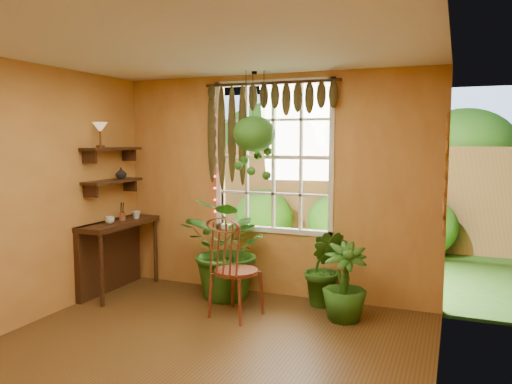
% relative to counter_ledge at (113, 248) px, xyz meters
% --- Properties ---
extents(floor, '(4.50, 4.50, 0.00)m').
position_rel_counter_ledge_xyz_m(floor, '(1.91, -1.60, -0.55)').
color(floor, brown).
rests_on(floor, ground).
extents(ceiling, '(4.50, 4.50, 0.00)m').
position_rel_counter_ledge_xyz_m(ceiling, '(1.91, -1.60, 2.15)').
color(ceiling, white).
rests_on(ceiling, wall_back).
extents(wall_back, '(4.00, 0.00, 4.00)m').
position_rel_counter_ledge_xyz_m(wall_back, '(1.91, 0.65, 0.80)').
color(wall_back, '#CB9245').
rests_on(wall_back, floor).
extents(wall_right, '(0.00, 4.50, 4.50)m').
position_rel_counter_ledge_xyz_m(wall_right, '(3.91, -1.60, 0.80)').
color(wall_right, '#CB9245').
rests_on(wall_right, floor).
extents(window, '(1.52, 0.10, 1.86)m').
position_rel_counter_ledge_xyz_m(window, '(1.91, 0.68, 1.15)').
color(window, white).
rests_on(window, wall_back).
extents(valance_vine, '(1.70, 0.12, 1.10)m').
position_rel_counter_ledge_xyz_m(valance_vine, '(1.82, 0.56, 1.73)').
color(valance_vine, '#3D1E10').
rests_on(valance_vine, window).
extents(string_lights, '(0.03, 0.03, 1.54)m').
position_rel_counter_ledge_xyz_m(string_lights, '(1.15, 0.59, 1.20)').
color(string_lights, '#FF2633').
rests_on(string_lights, window).
extents(wall_plates, '(0.04, 0.32, 1.10)m').
position_rel_counter_ledge_xyz_m(wall_plates, '(3.89, 0.19, 1.00)').
color(wall_plates, '#F2E9C6').
rests_on(wall_plates, wall_right).
extents(counter_ledge, '(0.40, 1.20, 0.90)m').
position_rel_counter_ledge_xyz_m(counter_ledge, '(0.00, 0.00, 0.00)').
color(counter_ledge, '#3D1E10').
rests_on(counter_ledge, floor).
extents(shelf_lower, '(0.25, 0.90, 0.04)m').
position_rel_counter_ledge_xyz_m(shelf_lower, '(0.03, 0.00, 0.85)').
color(shelf_lower, '#3D1E10').
rests_on(shelf_lower, wall_left).
extents(shelf_upper, '(0.25, 0.90, 0.04)m').
position_rel_counter_ledge_xyz_m(shelf_upper, '(0.03, 0.00, 1.25)').
color(shelf_upper, '#3D1E10').
rests_on(shelf_upper, wall_left).
extents(backyard, '(14.00, 10.00, 12.00)m').
position_rel_counter_ledge_xyz_m(backyard, '(2.15, 5.27, 0.73)').
color(backyard, '#265618').
rests_on(backyard, ground).
extents(windsor_chair, '(0.57, 0.59, 1.27)m').
position_rel_counter_ledge_xyz_m(windsor_chair, '(1.82, -0.28, -0.19)').
color(windsor_chair, brown).
rests_on(windsor_chair, floor).
extents(potted_plant_left, '(1.41, 1.33, 1.24)m').
position_rel_counter_ledge_xyz_m(potted_plant_left, '(1.52, 0.26, 0.07)').
color(potted_plant_left, '#1A4612').
rests_on(potted_plant_left, floor).
extents(potted_plant_mid, '(0.52, 0.43, 0.90)m').
position_rel_counter_ledge_xyz_m(potted_plant_mid, '(2.64, 0.43, -0.10)').
color(potted_plant_mid, '#1A4612').
rests_on(potted_plant_mid, floor).
extents(potted_plant_right, '(0.58, 0.58, 0.83)m').
position_rel_counter_ledge_xyz_m(potted_plant_right, '(2.94, 0.06, -0.14)').
color(potted_plant_right, '#1A4612').
rests_on(potted_plant_right, floor).
extents(hanging_basket, '(0.50, 0.50, 1.27)m').
position_rel_counter_ledge_xyz_m(hanging_basket, '(1.78, 0.37, 1.39)').
color(hanging_basket, black).
rests_on(hanging_basket, ceiling).
extents(cup_a, '(0.14, 0.14, 0.09)m').
position_rel_counter_ledge_xyz_m(cup_a, '(0.13, -0.20, 0.39)').
color(cup_a, silver).
rests_on(cup_a, counter_ledge).
extents(cup_b, '(0.12, 0.12, 0.10)m').
position_rel_counter_ledge_xyz_m(cup_b, '(0.19, 0.25, 0.40)').
color(cup_b, beige).
rests_on(cup_b, counter_ledge).
extents(brush_jar, '(0.08, 0.08, 0.29)m').
position_rel_counter_ledge_xyz_m(brush_jar, '(0.11, 0.07, 0.46)').
color(brush_jar, brown).
rests_on(brush_jar, counter_ledge).
extents(shelf_vase, '(0.17, 0.17, 0.14)m').
position_rel_counter_ledge_xyz_m(shelf_vase, '(0.04, 0.16, 0.94)').
color(shelf_vase, '#B2AD99').
rests_on(shelf_vase, shelf_lower).
extents(tiffany_lamp, '(0.18, 0.18, 0.30)m').
position_rel_counter_ledge_xyz_m(tiffany_lamp, '(0.05, -0.23, 1.49)').
color(tiffany_lamp, brown).
rests_on(tiffany_lamp, shelf_upper).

